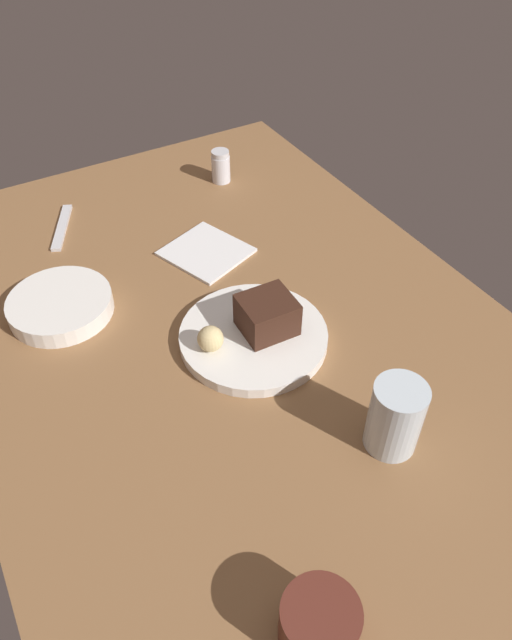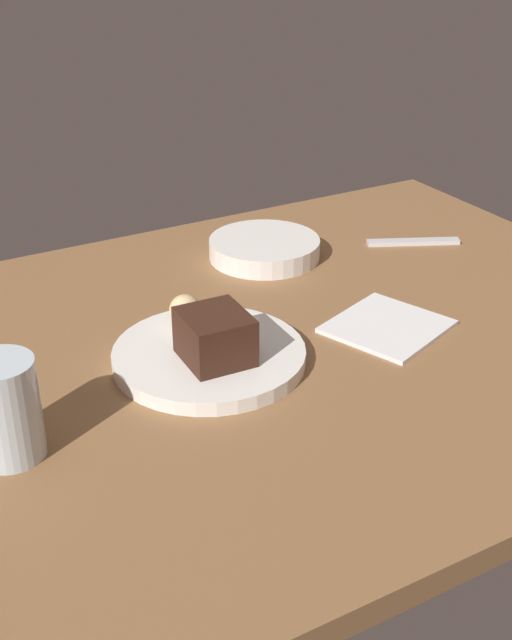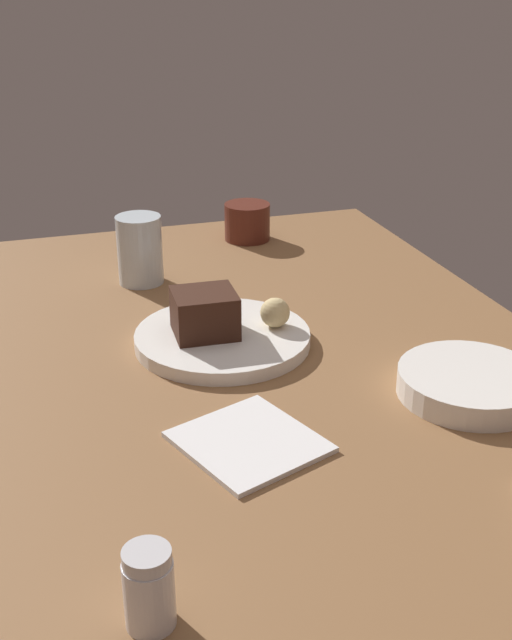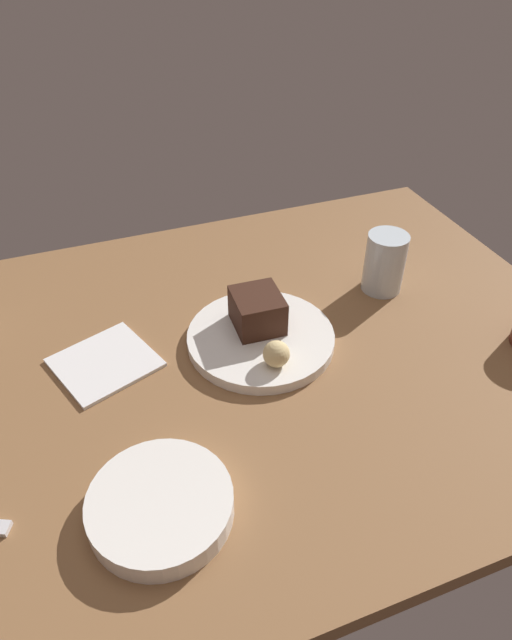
# 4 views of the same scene
# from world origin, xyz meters

# --- Properties ---
(dining_table) EXTENTS (1.20, 0.84, 0.03)m
(dining_table) POSITION_xyz_m (0.00, 0.00, 0.01)
(dining_table) COLOR brown
(dining_table) RESTS_ON ground
(dessert_plate) EXTENTS (0.24, 0.24, 0.02)m
(dessert_plate) POSITION_xyz_m (-0.07, -0.01, 0.04)
(dessert_plate) COLOR white
(dessert_plate) RESTS_ON dining_table
(chocolate_cake_slice) EXTENTS (0.08, 0.08, 0.06)m
(chocolate_cake_slice) POSITION_xyz_m (-0.07, -0.04, 0.08)
(chocolate_cake_slice) COLOR #381E14
(chocolate_cake_slice) RESTS_ON dessert_plate
(bread_roll) EXTENTS (0.04, 0.04, 0.04)m
(bread_roll) POSITION_xyz_m (-0.06, 0.06, 0.07)
(bread_roll) COLOR #DBC184
(bread_roll) RESTS_ON dessert_plate
(salt_shaker) EXTENTS (0.04, 0.04, 0.07)m
(salt_shaker) POSITION_xyz_m (0.39, -0.20, 0.06)
(salt_shaker) COLOR silver
(salt_shaker) RESTS_ON dining_table
(water_glass) EXTENTS (0.07, 0.07, 0.11)m
(water_glass) POSITION_xyz_m (-0.32, -0.08, 0.08)
(water_glass) COLOR silver
(water_glass) RESTS_ON dining_table
(side_bowl) EXTENTS (0.17, 0.17, 0.03)m
(side_bowl) POSITION_xyz_m (0.15, 0.23, 0.05)
(side_bowl) COLOR white
(side_bowl) RESTS_ON dining_table
(coffee_cup) EXTENTS (0.08, 0.08, 0.07)m
(coffee_cup) POSITION_xyz_m (-0.48, 0.15, 0.06)
(coffee_cup) COLOR #562319
(coffee_cup) RESTS_ON dining_table
(folded_napkin) EXTENTS (0.18, 0.17, 0.01)m
(folded_napkin) POSITION_xyz_m (0.18, -0.05, 0.03)
(folded_napkin) COLOR white
(folded_napkin) RESTS_ON dining_table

